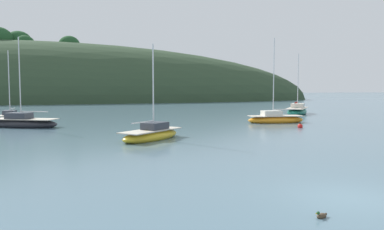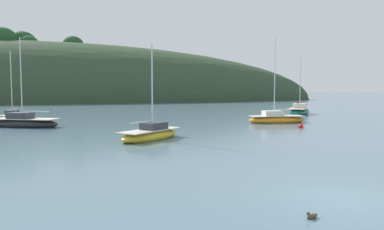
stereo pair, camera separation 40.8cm
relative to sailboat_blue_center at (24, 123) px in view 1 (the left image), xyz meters
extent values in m
plane|color=slate|center=(13.76, -25.47, -0.38)|extent=(400.00, 400.00, 0.00)
ellipsoid|color=#2D422B|center=(-11.24, 61.59, -0.38)|extent=(150.00, 36.00, 28.69)
ellipsoid|color=#1E4723|center=(-11.31, 63.64, 13.56)|extent=(6.40, 5.82, 5.82)
ellipsoid|color=#1E4723|center=(-9.58, 61.37, 13.08)|extent=(4.64, 4.22, 4.22)
ellipsoid|color=#1E4723|center=(0.38, 61.46, 13.08)|extent=(5.15, 4.69, 4.69)
ellipsoid|color=#232328|center=(0.04, -0.02, -0.11)|extent=(6.44, 4.44, 0.98)
cube|color=beige|center=(0.04, -0.02, 0.34)|extent=(5.93, 4.08, 0.06)
cube|color=#333842|center=(-0.40, 0.18, 0.61)|extent=(2.35, 2.05, 0.54)
cylinder|color=silver|center=(-0.23, 0.11, 3.88)|extent=(0.09, 0.09, 7.10)
cylinder|color=silver|center=(0.94, -0.43, 1.00)|extent=(2.37, 1.13, 0.07)
ellipsoid|color=white|center=(-2.61, 8.00, -0.16)|extent=(1.90, 5.05, 0.80)
cube|color=beige|center=(-2.61, 8.00, 0.20)|extent=(1.75, 4.65, 0.06)
cube|color=#333842|center=(-2.62, 7.60, 0.44)|extent=(1.17, 1.64, 0.48)
cylinder|color=silver|center=(-2.62, 7.75, 3.55)|extent=(0.09, 0.09, 6.70)
cylinder|color=silver|center=(-2.57, 8.80, 0.80)|extent=(0.16, 2.10, 0.07)
ellipsoid|color=gold|center=(9.63, -10.56, -0.14)|extent=(5.10, 4.98, 0.85)
cube|color=beige|center=(9.63, -10.56, 0.24)|extent=(4.69, 4.58, 0.06)
cube|color=#333842|center=(9.94, -10.26, 0.49)|extent=(2.04, 2.03, 0.50)
cylinder|color=silver|center=(9.82, -10.37, 3.11)|extent=(0.09, 0.09, 5.73)
cylinder|color=silver|center=(9.02, -11.14, 0.86)|extent=(1.67, 1.59, 0.07)
ellipsoid|color=orange|center=(23.26, -1.64, -0.13)|extent=(5.80, 2.30, 0.91)
cube|color=beige|center=(23.26, -1.64, 0.28)|extent=(5.34, 2.12, 0.06)
cube|color=silver|center=(22.80, -1.61, 0.54)|extent=(1.90, 1.37, 0.52)
cylinder|color=silver|center=(22.97, -1.63, 4.06)|extent=(0.09, 0.09, 7.54)
cylinder|color=silver|center=(24.17, -1.70, 0.92)|extent=(2.39, 0.23, 0.07)
ellipsoid|color=#196B56|center=(31.29, 8.28, -0.08)|extent=(5.91, 6.76, 1.08)
cube|color=beige|center=(31.29, 8.28, 0.41)|extent=(5.44, 6.22, 0.06)
cube|color=silver|center=(31.61, 8.71, 0.70)|extent=(2.50, 2.62, 0.58)
cylinder|color=silver|center=(31.49, 8.55, 3.89)|extent=(0.09, 0.09, 6.97)
cylinder|color=silver|center=(30.63, 7.42, 1.11)|extent=(1.77, 2.30, 0.07)
ellipsoid|color=maroon|center=(30.63, 7.42, 1.16)|extent=(1.81, 2.29, 0.20)
sphere|color=red|center=(23.09, -6.51, -0.25)|extent=(0.44, 0.44, 0.44)
cylinder|color=black|center=(23.09, -6.51, 0.02)|extent=(0.04, 0.04, 0.10)
ellipsoid|color=#473828|center=(11.86, -26.84, -0.33)|extent=(0.38, 0.28, 0.16)
sphere|color=#1E4723|center=(11.72, -26.88, -0.22)|extent=(0.09, 0.09, 0.09)
cone|color=gold|center=(11.66, -26.91, -0.23)|extent=(0.05, 0.05, 0.04)
cone|color=#473828|center=(12.00, -26.79, -0.30)|extent=(0.09, 0.09, 0.08)
camera|label=1|loc=(6.00, -35.62, 3.13)|focal=35.57mm
camera|label=2|loc=(6.40, -35.72, 3.13)|focal=35.57mm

